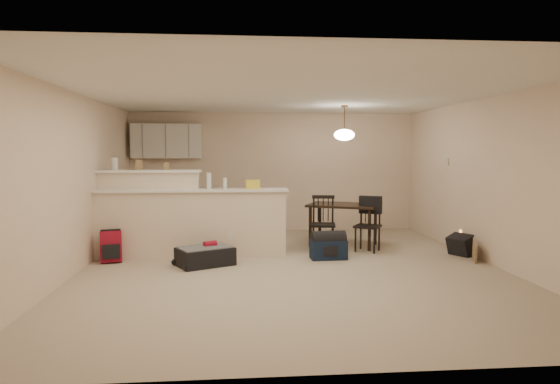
{
  "coord_description": "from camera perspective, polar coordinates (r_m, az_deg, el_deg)",
  "views": [
    {
      "loc": [
        -0.78,
        -7.1,
        1.68
      ],
      "look_at": [
        -0.1,
        0.7,
        1.05
      ],
      "focal_mm": 32.0,
      "sensor_mm": 36.0,
      "label": 1
    }
  ],
  "objects": [
    {
      "name": "black_daypack",
      "position": [
        8.66,
        20.0,
        -5.77
      ],
      "size": [
        0.41,
        0.45,
        0.33
      ],
      "primitive_type": "cube",
      "rotation": [
        0.0,
        0.0,
        2.07
      ],
      "color": "black",
      "rests_on": "ground"
    },
    {
      "name": "bottle_b",
      "position": [
        8.02,
        -6.31,
        1.0
      ],
      "size": [
        0.06,
        0.06,
        0.18
      ],
      "primitive_type": "cylinder",
      "color": "silver",
      "rests_on": "breakfast_bar"
    },
    {
      "name": "bag_lump",
      "position": [
        8.02,
        -3.12,
        0.88
      ],
      "size": [
        0.22,
        0.18,
        0.14
      ],
      "primitive_type": "cube",
      "color": "#91734B",
      "rests_on": "breakfast_bar"
    },
    {
      "name": "navy_duffel",
      "position": [
        7.92,
        5.56,
        -6.54
      ],
      "size": [
        0.57,
        0.33,
        0.3
      ],
      "primitive_type": "cube",
      "rotation": [
        0.0,
        0.0,
        0.05
      ],
      "color": "#111E35",
      "rests_on": "ground"
    },
    {
      "name": "jar",
      "position": [
        8.45,
        -18.35,
        3.08
      ],
      "size": [
        0.1,
        0.1,
        0.2
      ],
      "primitive_type": "cylinder",
      "color": "silver",
      "rests_on": "breakfast_bar"
    },
    {
      "name": "kitchen_counter",
      "position": [
        10.43,
        -11.68,
        -2.26
      ],
      "size": [
        1.8,
        0.6,
        0.9
      ],
      "primitive_type": "cube",
      "color": "white",
      "rests_on": "ground"
    },
    {
      "name": "dining_chair_near",
      "position": [
        8.55,
        4.95,
        -3.58
      ],
      "size": [
        0.47,
        0.45,
        0.93
      ],
      "primitive_type": null,
      "rotation": [
        0.0,
        0.0,
        -0.17
      ],
      "color": "black",
      "rests_on": "ground"
    },
    {
      "name": "thermostat",
      "position": [
        9.44,
        18.56,
        3.27
      ],
      "size": [
        0.02,
        0.12,
        0.12
      ],
      "primitive_type": "cube",
      "color": "beige",
      "rests_on": "room"
    },
    {
      "name": "dining_chair_far",
      "position": [
        8.56,
        9.98,
        -3.7
      ],
      "size": [
        0.54,
        0.53,
        0.91
      ],
      "primitive_type": null,
      "rotation": [
        0.0,
        0.0,
        -0.54
      ],
      "color": "black",
      "rests_on": "ground"
    },
    {
      "name": "bottle_a",
      "position": [
        8.02,
        -8.13,
        1.27
      ],
      "size": [
        0.07,
        0.07,
        0.26
      ],
      "primitive_type": "cylinder",
      "color": "silver",
      "rests_on": "breakfast_bar"
    },
    {
      "name": "cereal_box",
      "position": [
        8.37,
        -15.81,
        2.99
      ],
      "size": [
        0.1,
        0.07,
        0.16
      ],
      "primitive_type": "cube",
      "color": "#91734B",
      "rests_on": "breakfast_bar"
    },
    {
      "name": "cardboard_sheet",
      "position": [
        8.25,
        21.35,
        -6.35
      ],
      "size": [
        0.16,
        0.4,
        0.32
      ],
      "primitive_type": "cube",
      "rotation": [
        0.0,
        0.0,
        1.22
      ],
      "color": "#91734B",
      "rests_on": "ground"
    },
    {
      "name": "upper_cabinets",
      "position": [
        10.52,
        -12.81,
        5.69
      ],
      "size": [
        1.4,
        0.34,
        0.7
      ],
      "primitive_type": "cube",
      "color": "white",
      "rests_on": "room"
    },
    {
      "name": "suitcase",
      "position": [
        7.54,
        -8.55,
        -7.3
      ],
      "size": [
        0.93,
        0.81,
        0.26
      ],
      "primitive_type": "cube",
      "rotation": [
        0.0,
        0.0,
        0.48
      ],
      "color": "black",
      "rests_on": "ground"
    },
    {
      "name": "small_box",
      "position": [
        8.3,
        -12.85,
        2.9
      ],
      "size": [
        0.08,
        0.06,
        0.12
      ],
      "primitive_type": "cube",
      "color": "#91734B",
      "rests_on": "breakfast_bar"
    },
    {
      "name": "pendant_lamp",
      "position": [
        8.92,
        7.36,
        6.56
      ],
      "size": [
        0.36,
        0.36,
        0.62
      ],
      "color": "brown",
      "rests_on": "room"
    },
    {
      "name": "room",
      "position": [
        7.16,
        1.29,
        1.15
      ],
      "size": [
        7.0,
        7.02,
        2.5
      ],
      "color": "tan",
      "rests_on": "ground"
    },
    {
      "name": "breakfast_bar",
      "position": [
        8.21,
        -11.8,
        -3.0
      ],
      "size": [
        3.08,
        0.58,
        1.39
      ],
      "color": "beige",
      "rests_on": "ground"
    },
    {
      "name": "red_backpack",
      "position": [
        8.07,
        -18.76,
        -5.96
      ],
      "size": [
        0.35,
        0.27,
        0.47
      ],
      "primitive_type": "cube",
      "rotation": [
        0.0,
        0.0,
        0.24
      ],
      "color": "maroon",
      "rests_on": "ground"
    },
    {
      "name": "dining_table",
      "position": [
        8.97,
        7.27,
        -1.96
      ],
      "size": [
        1.43,
        1.23,
        0.75
      ],
      "rotation": [
        0.0,
        0.0,
        -0.43
      ],
      "color": "black",
      "rests_on": "ground"
    }
  ]
}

